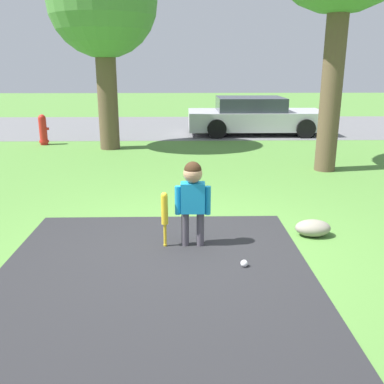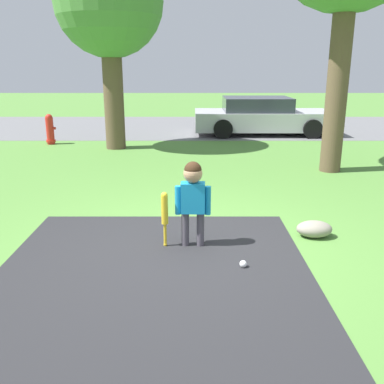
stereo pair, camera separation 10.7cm
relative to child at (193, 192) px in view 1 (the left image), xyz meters
The scene contains 9 objects.
ground_plane 0.67m from the child, 154.76° to the left, with size 60.00×60.00×0.00m, color #518438.
street_strip 10.46m from the child, 90.10° to the left, with size 40.00×6.00×0.01m.
child is the anchor object (origin of this frame).
baseball_bat 0.40m from the child, behind, with size 0.08×0.08×0.67m.
sports_ball 1.01m from the child, 47.54° to the right, with size 0.08×0.08×0.08m.
fire_hydrant 7.94m from the child, 119.32° to the left, with size 0.29×0.26×0.82m.
parked_car 9.05m from the child, 76.13° to the left, with size 4.26×2.09×1.13m.
tree_far_lawn 7.18m from the child, 107.53° to the left, with size 2.61×2.61×4.84m.
edging_rock 1.65m from the child, 10.04° to the left, with size 0.44×0.31×0.21m.
Camera 1 is at (-0.10, -4.74, 2.06)m, focal length 40.00 mm.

